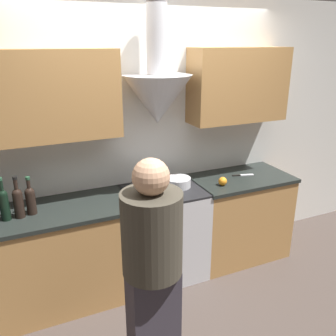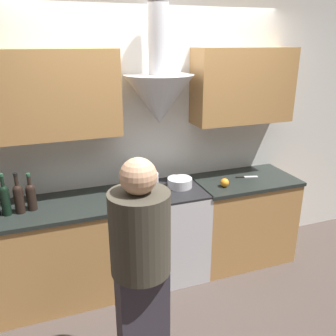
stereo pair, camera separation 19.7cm
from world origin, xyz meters
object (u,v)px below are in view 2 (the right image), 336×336
wine_bottle_2 (5,198)px  orange_fruit (225,183)px  wine_bottle_3 (19,197)px  wine_bottle_4 (31,195)px  stove_range (164,232)px  mixing_bowl (180,183)px  stock_pot (147,183)px  person_foreground_left (141,268)px

wine_bottle_2 → orange_fruit: size_ratio=4.26×
wine_bottle_2 → wine_bottle_3: size_ratio=1.02×
wine_bottle_2 → wine_bottle_4: wine_bottle_2 is taller
wine_bottle_3 → stove_range: bearing=1.7°
stove_range → wine_bottle_2: bearing=-178.2°
mixing_bowl → wine_bottle_4: bearing=-178.6°
wine_bottle_3 → wine_bottle_4: (0.09, 0.02, -0.01)m
wine_bottle_3 → wine_bottle_4: size_ratio=1.08×
wine_bottle_4 → wine_bottle_2: bearing=-171.2°
wine_bottle_3 → wine_bottle_2: bearing=-177.3°
stock_pot → person_foreground_left: size_ratio=0.14×
mixing_bowl → orange_fruit: mixing_bowl is taller
wine_bottle_3 → orange_fruit: 1.80m
stove_range → wine_bottle_3: size_ratio=2.66×
stove_range → person_foreground_left: 1.24m
wine_bottle_2 → mixing_bowl: 1.50m
stove_range → wine_bottle_2: wine_bottle_2 is taller
stove_range → stock_pot: size_ratio=4.09×
wine_bottle_2 → wine_bottle_4: (0.19, 0.03, -0.01)m
person_foreground_left → wine_bottle_3: bearing=125.2°
stock_pot → stove_range: bearing=-8.4°
wine_bottle_3 → orange_fruit: (1.80, -0.09, -0.10)m
wine_bottle_3 → mixing_bowl: wine_bottle_3 is taller
stock_pot → person_foreground_left: person_foreground_left is taller
stock_pot → orange_fruit: bearing=-11.4°
wine_bottle_3 → mixing_bowl: 1.41m
stove_range → wine_bottle_3: 1.37m
orange_fruit → wine_bottle_4: bearing=176.3°
wine_bottle_2 → wine_bottle_4: bearing=8.8°
stove_range → person_foreground_left: (-0.52, -1.05, 0.42)m
stove_range → wine_bottle_4: size_ratio=2.86×
wine_bottle_4 → stock_pot: size_ratio=1.43×
wine_bottle_2 → stock_pot: size_ratio=1.58×
wine_bottle_4 → person_foreground_left: person_foreground_left is taller
wine_bottle_4 → stock_pot: (0.99, 0.04, -0.04)m
wine_bottle_4 → orange_fruit: (1.71, -0.11, -0.09)m
stock_pot → person_foreground_left: bearing=-108.6°
stove_range → orange_fruit: size_ratio=11.05×
person_foreground_left → stove_range: bearing=63.4°
wine_bottle_3 → stock_pot: wine_bottle_3 is taller
stock_pot → orange_fruit: (0.72, -0.15, -0.05)m
wine_bottle_3 → person_foreground_left: size_ratio=0.21×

